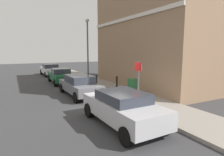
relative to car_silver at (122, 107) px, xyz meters
The scene contains 12 objects.
ground 3.01m from the car_silver, 71.28° to the left, with size 80.00×80.00×0.00m, color #38383A.
sidewalk 9.23m from the car_silver, 72.14° to the left, with size 2.62×30.00×0.15m, color gray.
corner_building 10.52m from the car_silver, 40.41° to the left, with size 6.72×11.15×9.24m.
car_silver is the anchor object (origin of this frame).
car_grey 5.72m from the car_silver, 89.30° to the left, with size 1.88×4.38×1.39m.
car_green 11.39m from the car_silver, 89.53° to the left, with size 1.86×4.24×1.38m.
car_white 17.66m from the car_silver, 89.20° to the left, with size 1.99×4.25×1.39m.
utility_cabinet 4.19m from the car_silver, 50.38° to the left, with size 0.46×0.61×1.15m.
bollard_near_cabinet 6.09m from the car_silver, 62.93° to the left, with size 0.14×0.14×1.04m.
bollard_far_kerb 7.02m from the car_silver, 75.47° to the left, with size 0.14×0.14×1.04m.
street_sign 2.67m from the car_silver, 40.23° to the left, with size 0.08×0.60×2.30m.
lamppost 11.20m from the car_silver, 76.60° to the left, with size 0.20×0.44×5.72m.
Camera 1 is at (-4.76, -9.11, 3.01)m, focal length 30.33 mm.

